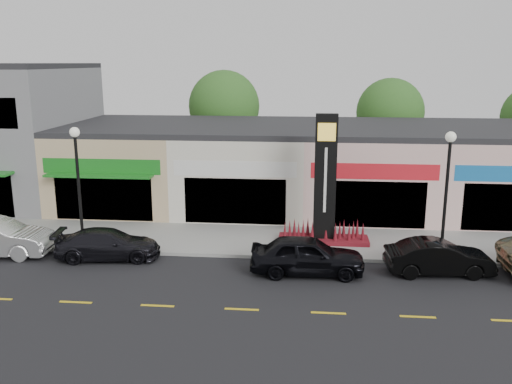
# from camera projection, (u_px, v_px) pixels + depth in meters

# --- Properties ---
(ground) EXTENTS (120.00, 120.00, 0.00)m
(ground) POSITION_uv_depth(u_px,v_px,m) (251.00, 276.00, 21.75)
(ground) COLOR black
(ground) RESTS_ON ground
(sidewalk) EXTENTS (52.00, 4.30, 0.15)m
(sidewalk) POSITION_uv_depth(u_px,v_px,m) (260.00, 240.00, 25.94)
(sidewalk) COLOR gray
(sidewalk) RESTS_ON ground
(curb) EXTENTS (52.00, 0.20, 0.15)m
(curb) POSITION_uv_depth(u_px,v_px,m) (256.00, 256.00, 23.77)
(curb) COLOR gray
(curb) RESTS_ON ground
(shop_beige) EXTENTS (7.00, 10.85, 4.80)m
(shop_beige) POSITION_uv_depth(u_px,v_px,m) (132.00, 162.00, 33.07)
(shop_beige) COLOR tan
(shop_beige) RESTS_ON ground
(shop_cream) EXTENTS (7.00, 10.01, 4.80)m
(shop_cream) POSITION_uv_depth(u_px,v_px,m) (246.00, 164.00, 32.43)
(shop_cream) COLOR silver
(shop_cream) RESTS_ON ground
(shop_pink_w) EXTENTS (7.00, 10.01, 4.80)m
(shop_pink_w) POSITION_uv_depth(u_px,v_px,m) (364.00, 167.00, 31.78)
(shop_pink_w) COLOR beige
(shop_pink_w) RESTS_ON ground
(shop_pink_e) EXTENTS (7.00, 10.01, 4.80)m
(shop_pink_e) POSITION_uv_depth(u_px,v_px,m) (487.00, 169.00, 31.13)
(shop_pink_e) COLOR beige
(shop_pink_e) RESTS_ON ground
(tree_rear_west) EXTENTS (5.20, 5.20, 7.83)m
(tree_rear_west) POSITION_uv_depth(u_px,v_px,m) (224.00, 106.00, 39.76)
(tree_rear_west) COLOR #382619
(tree_rear_west) RESTS_ON ground
(tree_rear_mid) EXTENTS (4.80, 4.80, 7.29)m
(tree_rear_mid) POSITION_uv_depth(u_px,v_px,m) (390.00, 112.00, 38.73)
(tree_rear_mid) COLOR #382619
(tree_rear_mid) RESTS_ON ground
(lamp_west_near) EXTENTS (0.44, 0.44, 5.47)m
(lamp_west_near) POSITION_uv_depth(u_px,v_px,m) (78.00, 175.00, 24.10)
(lamp_west_near) COLOR black
(lamp_west_near) RESTS_ON sidewalk
(lamp_east_near) EXTENTS (0.44, 0.44, 5.47)m
(lamp_east_near) POSITION_uv_depth(u_px,v_px,m) (447.00, 183.00, 22.61)
(lamp_east_near) COLOR black
(lamp_east_near) RESTS_ON sidewalk
(pylon_sign) EXTENTS (4.20, 1.30, 6.00)m
(pylon_sign) POSITION_uv_depth(u_px,v_px,m) (325.00, 198.00, 25.00)
(pylon_sign) COLOR #5C0F10
(pylon_sign) RESTS_ON sidewalk
(car_dark_sedan) EXTENTS (2.38, 4.69, 1.31)m
(car_dark_sedan) POSITION_uv_depth(u_px,v_px,m) (108.00, 244.00, 23.60)
(car_dark_sedan) COLOR black
(car_dark_sedan) RESTS_ON ground
(car_black_sedan) EXTENTS (1.99, 4.66, 1.57)m
(car_black_sedan) POSITION_uv_depth(u_px,v_px,m) (307.00, 255.00, 21.87)
(car_black_sedan) COLOR black
(car_black_sedan) RESTS_ON ground
(car_black_conv) EXTENTS (1.80, 4.34, 1.40)m
(car_black_conv) POSITION_uv_depth(u_px,v_px,m) (439.00, 258.00, 21.85)
(car_black_conv) COLOR black
(car_black_conv) RESTS_ON ground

